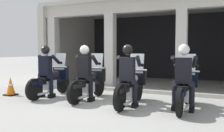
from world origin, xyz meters
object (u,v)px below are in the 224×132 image
at_px(motorcycle_far_left, 52,80).
at_px(police_officer_far_left, 46,67).
at_px(motorcycle_center_right, 131,86).
at_px(motorcycle_far_right, 185,88).
at_px(police_officer_far_right, 184,72).
at_px(traffic_cone_flank, 11,86).
at_px(police_officer_center_left, 85,68).
at_px(motorcycle_center_left, 90,82).
at_px(police_officer_center_right, 128,70).

bearing_deg(motorcycle_far_left, police_officer_far_left, -83.69).
bearing_deg(motorcycle_center_right, motorcycle_far_right, 13.46).
distance_m(motorcycle_far_left, police_officer_far_right, 4.11).
xyz_separation_m(motorcycle_center_right, police_officer_far_right, (1.36, -0.18, 0.44)).
distance_m(motorcycle_far_right, traffic_cone_flank, 5.36).
bearing_deg(police_officer_far_right, traffic_cone_flank, -168.84).
relative_size(police_officer_center_left, traffic_cone_flank, 2.69).
bearing_deg(motorcycle_center_left, motorcycle_far_left, -173.05).
bearing_deg(motorcycle_far_left, traffic_cone_flank, -152.75).
relative_size(motorcycle_far_left, police_officer_center_right, 1.29).
relative_size(motorcycle_far_left, motorcycle_center_right, 1.00).
xyz_separation_m(police_officer_far_left, police_officer_far_right, (4.07, -0.06, 0.00)).
height_order(motorcycle_far_left, motorcycle_center_left, same).
bearing_deg(motorcycle_center_right, police_officer_far_right, 1.53).
height_order(motorcycle_center_left, police_officer_center_right, police_officer_center_right).
distance_m(motorcycle_center_left, traffic_cone_flank, 2.68).
height_order(motorcycle_center_right, motorcycle_far_right, same).
distance_m(police_officer_center_left, police_officer_center_right, 1.37).
bearing_deg(traffic_cone_flank, police_officer_center_right, 0.39).
relative_size(motorcycle_center_right, motorcycle_far_right, 1.00).
xyz_separation_m(motorcycle_center_left, police_officer_center_right, (1.36, -0.46, 0.44)).
xyz_separation_m(police_officer_far_left, police_officer_center_right, (2.71, -0.17, 0.00)).
bearing_deg(police_officer_far_left, police_officer_center_left, 6.99).
distance_m(motorcycle_center_left, police_officer_center_right, 1.50).
distance_m(motorcycle_far_left, police_officer_center_left, 1.45).
bearing_deg(police_officer_center_left, motorcycle_far_left, 175.12).
height_order(motorcycle_far_left, traffic_cone_flank, motorcycle_far_left).
distance_m(police_officer_center_right, police_officer_far_right, 1.36).
distance_m(motorcycle_far_left, motorcycle_center_right, 2.72).
bearing_deg(police_officer_far_left, police_officer_center_right, 3.00).
distance_m(police_officer_far_left, police_officer_center_left, 1.36).
distance_m(police_officer_center_right, motorcycle_far_right, 1.48).
height_order(motorcycle_center_right, police_officer_far_right, police_officer_far_right).
height_order(motorcycle_far_left, police_officer_center_right, police_officer_center_right).
relative_size(motorcycle_far_left, motorcycle_center_left, 1.00).
bearing_deg(motorcycle_far_right, motorcycle_center_left, -171.83).
relative_size(motorcycle_center_left, police_officer_center_right, 1.29).
height_order(motorcycle_far_left, police_officer_far_left, police_officer_far_left).
height_order(motorcycle_center_left, police_officer_far_right, police_officer_far_right).
height_order(police_officer_center_left, motorcycle_center_right, police_officer_center_left).
bearing_deg(police_officer_center_left, police_officer_far_right, 4.95).
xyz_separation_m(motorcycle_far_left, motorcycle_center_left, (1.36, 0.01, 0.00)).
bearing_deg(motorcycle_center_right, motorcycle_center_left, -178.48).
bearing_deg(motorcycle_far_left, police_officer_far_right, 1.68).
distance_m(motorcycle_far_left, motorcycle_center_left, 1.36).
bearing_deg(motorcycle_center_right, police_officer_far_left, -168.54).
bearing_deg(police_officer_center_left, police_officer_center_right, -1.00).
height_order(police_officer_center_left, police_officer_center_right, same).
distance_m(police_officer_far_left, motorcycle_far_right, 4.10).
distance_m(police_officer_far_left, police_officer_center_right, 2.72).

